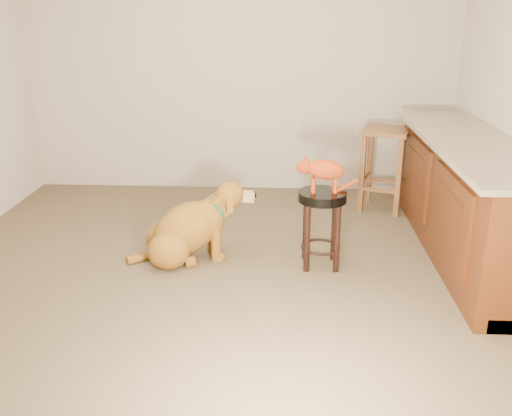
# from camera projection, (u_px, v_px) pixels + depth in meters

# --- Properties ---
(floor) EXTENTS (4.50, 4.00, 0.01)m
(floor) POSITION_uv_depth(u_px,v_px,m) (223.00, 263.00, 4.48)
(floor) COLOR brown
(floor) RESTS_ON ground
(room_shell) EXTENTS (4.54, 4.04, 2.62)m
(room_shell) POSITION_uv_depth(u_px,v_px,m) (218.00, 42.00, 3.92)
(room_shell) COLOR beige
(room_shell) RESTS_ON ground
(cabinet_run) EXTENTS (0.70, 2.56, 0.94)m
(cabinet_run) POSITION_uv_depth(u_px,v_px,m) (469.00, 202.00, 4.53)
(cabinet_run) COLOR #4B220D
(cabinet_run) RESTS_ON ground
(padded_stool) EXTENTS (0.37, 0.37, 0.60)m
(padded_stool) POSITION_uv_depth(u_px,v_px,m) (322.00, 214.00, 4.31)
(padded_stool) COLOR black
(padded_stool) RESTS_ON ground
(wood_stool) EXTENTS (0.56, 0.56, 0.80)m
(wood_stool) POSITION_uv_depth(u_px,v_px,m) (384.00, 168.00, 5.56)
(wood_stool) COLOR brown
(wood_stool) RESTS_ON ground
(golden_retriever) EXTENTS (1.02, 0.60, 0.66)m
(golden_retriever) POSITION_uv_depth(u_px,v_px,m) (188.00, 230.00, 4.47)
(golden_retriever) COLOR brown
(golden_retriever) RESTS_ON ground
(tabby_kitten) EXTENTS (0.48, 0.18, 0.30)m
(tabby_kitten) POSITION_uv_depth(u_px,v_px,m) (322.00, 171.00, 4.20)
(tabby_kitten) COLOR #9E300F
(tabby_kitten) RESTS_ON padded_stool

